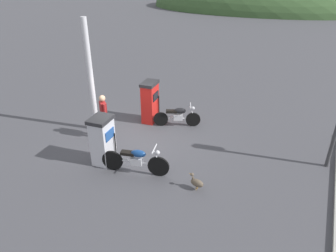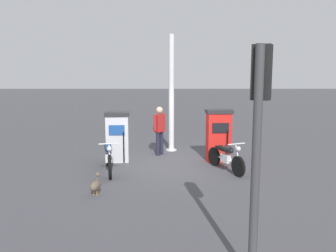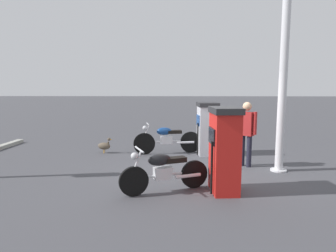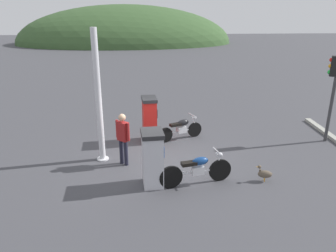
# 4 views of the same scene
# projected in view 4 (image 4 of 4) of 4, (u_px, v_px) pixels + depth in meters

# --- Properties ---
(ground_plane) EXTENTS (120.00, 120.00, 0.00)m
(ground_plane) POSITION_uv_depth(u_px,v_px,m) (159.00, 159.00, 10.99)
(ground_plane) COLOR #424247
(fuel_pump_near) EXTENTS (0.66, 0.83, 1.63)m
(fuel_pump_near) POSITION_uv_depth(u_px,v_px,m) (153.00, 158.00, 9.13)
(fuel_pump_near) COLOR silver
(fuel_pump_near) RESTS_ON ground
(fuel_pump_far) EXTENTS (0.60, 0.88, 1.72)m
(fuel_pump_far) POSITION_uv_depth(u_px,v_px,m) (150.00, 119.00, 12.24)
(fuel_pump_far) COLOR red
(fuel_pump_far) RESTS_ON ground
(motorcycle_near_pump) EXTENTS (2.15, 0.67, 0.98)m
(motorcycle_near_pump) POSITION_uv_depth(u_px,v_px,m) (197.00, 169.00, 9.26)
(motorcycle_near_pump) COLOR black
(motorcycle_near_pump) RESTS_ON ground
(motorcycle_far_pump) EXTENTS (1.77, 0.87, 0.93)m
(motorcycle_far_pump) POSITION_uv_depth(u_px,v_px,m) (181.00, 129.00, 12.52)
(motorcycle_far_pump) COLOR black
(motorcycle_far_pump) RESTS_ON ground
(attendant_person) EXTENTS (0.49, 0.45, 1.72)m
(attendant_person) POSITION_uv_depth(u_px,v_px,m) (123.00, 136.00, 10.29)
(attendant_person) COLOR #1E1E2D
(attendant_person) RESTS_ON ground
(wandering_duck) EXTENTS (0.51, 0.28, 0.51)m
(wandering_duck) POSITION_uv_depth(u_px,v_px,m) (265.00, 174.00, 9.49)
(wandering_duck) COLOR brown
(wandering_duck) RESTS_ON ground
(roadside_traffic_light) EXTENTS (0.40, 0.30, 3.22)m
(roadside_traffic_light) POSITION_uv_depth(u_px,v_px,m) (332.00, 84.00, 11.79)
(roadside_traffic_light) COLOR #38383A
(roadside_traffic_light) RESTS_ON ground
(canopy_support_pole) EXTENTS (0.40, 0.40, 4.29)m
(canopy_support_pole) POSITION_uv_depth(u_px,v_px,m) (99.00, 100.00, 10.28)
(canopy_support_pole) COLOR silver
(canopy_support_pole) RESTS_ON ground
(distant_hill_main) EXTENTS (31.99, 19.22, 11.17)m
(distant_hill_main) POSITION_uv_depth(u_px,v_px,m) (125.00, 43.00, 49.44)
(distant_hill_main) COLOR #38562D
(distant_hill_main) RESTS_ON ground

